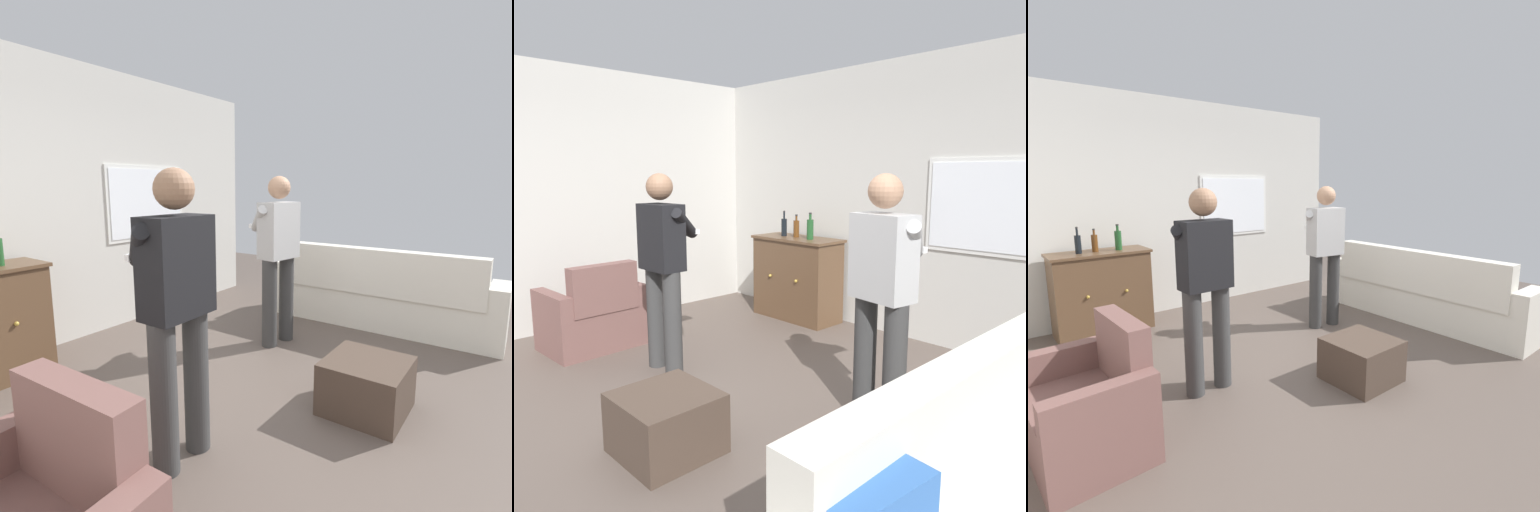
{
  "view_description": "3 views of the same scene",
  "coord_description": "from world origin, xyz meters",
  "views": [
    {
      "loc": [
        -2.35,
        -1.22,
        1.58
      ],
      "look_at": [
        0.22,
        0.56,
        1.04
      ],
      "focal_mm": 28.0,
      "sensor_mm": 36.0,
      "label": 1
    },
    {
      "loc": [
        2.73,
        -1.86,
        1.68
      ],
      "look_at": [
        0.16,
        0.61,
        1.09
      ],
      "focal_mm": 35.0,
      "sensor_mm": 36.0,
      "label": 2
    },
    {
      "loc": [
        -2.35,
        -2.47,
        1.72
      ],
      "look_at": [
        0.25,
        0.69,
        0.96
      ],
      "focal_mm": 28.0,
      "sensor_mm": 36.0,
      "label": 3
    }
  ],
  "objects": [
    {
      "name": "wall_back_with_window",
      "position": [
        0.02,
        2.66,
        1.4
      ],
      "size": [
        5.2,
        0.15,
        2.8
      ],
      "color": "beige",
      "rests_on": "ground"
    },
    {
      "name": "couch",
      "position": [
        2.02,
        0.16,
        0.35
      ],
      "size": [
        0.57,
        2.58,
        0.92
      ],
      "color": "silver",
      "rests_on": "ground"
    },
    {
      "name": "bottle_spirits_clear",
      "position": [
        -1.18,
        2.32,
        1.05
      ],
      "size": [
        0.07,
        0.07,
        0.26
      ],
      "color": "#593314",
      "rests_on": "sideboard_cabinet"
    },
    {
      "name": "ottoman",
      "position": [
        0.26,
        -0.36,
        0.19
      ],
      "size": [
        0.55,
        0.55,
        0.37
      ],
      "primitive_type": "cube",
      "color": "#47382D",
      "rests_on": "ground"
    },
    {
      "name": "bottle_wine_green",
      "position": [
        -0.94,
        2.28,
        1.07
      ],
      "size": [
        0.08,
        0.08,
        0.3
      ],
      "color": "#1E4C23",
      "rests_on": "sideboard_cabinet"
    },
    {
      "name": "person_standing_left",
      "position": [
        -0.86,
        0.35,
        0.94
      ],
      "size": [
        0.56,
        0.48,
        1.68
      ],
      "color": "#383838",
      "rests_on": "ground"
    },
    {
      "name": "person_standing_right",
      "position": [
        0.98,
        0.83,
        0.94
      ],
      "size": [
        0.55,
        0.5,
        1.68
      ],
      "color": "#383838",
      "rests_on": "ground"
    },
    {
      "name": "bottle_liquor_amber",
      "position": [
        -1.36,
        2.29,
        1.06
      ],
      "size": [
        0.07,
        0.07,
        0.3
      ],
      "color": "black",
      "rests_on": "sideboard_cabinet"
    },
    {
      "name": "sideboard_cabinet",
      "position": [
        -1.15,
        2.3,
        0.48
      ],
      "size": [
        1.06,
        0.49,
        0.95
      ],
      "color": "brown",
      "rests_on": "ground"
    },
    {
      "name": "ground",
      "position": [
        0.0,
        0.0,
        0.0
      ],
      "size": [
        10.4,
        10.4,
        0.0
      ],
      "primitive_type": "plane",
      "color": "brown"
    },
    {
      "name": "armchair",
      "position": [
        -1.82,
        0.14,
        0.29
      ],
      "size": [
        0.68,
        0.91,
        0.85
      ],
      "color": "brown",
      "rests_on": "ground"
    }
  ]
}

